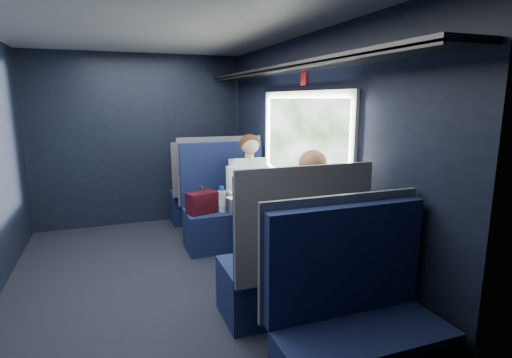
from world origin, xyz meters
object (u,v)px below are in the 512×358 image
object	(u,v)px
woman	(308,220)
bottle_small	(276,183)
table	(269,207)
laptop	(289,187)
seat_bay_far	(289,267)
man	(251,186)
seat_row_front	(208,193)
seat_bay_near	(226,210)
seat_row_back	(357,331)
cup	(279,184)

from	to	relation	value
woman	bottle_small	distance (m)	1.00
table	laptop	bearing A→B (deg)	28.59
woman	laptop	distance (m)	0.90
laptop	bottle_small	size ratio (longest dim) A/B	1.88
seat_bay_far	man	distance (m)	1.62
seat_row_front	man	distance (m)	1.17
man	table	bearing A→B (deg)	-95.52
table	seat_bay_near	size ratio (longest dim) A/B	0.79
seat_row_front	bottle_small	bearing A→B (deg)	-75.87
seat_bay_near	woman	distance (m)	1.63
seat_bay_near	table	bearing A→B (deg)	-77.26
seat_bay_near	laptop	distance (m)	0.94
seat_row_back	laptop	size ratio (longest dim) A/B	2.97
laptop	bottle_small	world-z (taller)	laptop
seat_bay_far	bottle_small	world-z (taller)	seat_bay_far
seat_row_back	woman	world-z (taller)	woman
table	cup	distance (m)	0.55
seat_bay_far	woman	xyz separation A→B (m)	(0.25, 0.17, 0.31)
seat_bay_near	seat_bay_far	size ratio (longest dim) A/B	1.00
man	cup	xyz separation A→B (m)	(0.23, -0.26, 0.07)
bottle_small	cup	distance (m)	0.19
woman	laptop	bearing A→B (deg)	75.54
bottle_small	cup	bearing A→B (deg)	58.54
bottle_small	table	bearing A→B (deg)	-125.49
seat_row_front	laptop	size ratio (longest dim) A/B	2.97
bottle_small	cup	size ratio (longest dim) A/B	2.28
seat_row_front	man	size ratio (longest dim) A/B	0.88
seat_row_front	woman	world-z (taller)	woman
seat_bay_near	seat_row_back	size ratio (longest dim) A/B	1.09
man	cup	size ratio (longest dim) A/B	14.48
woman	man	bearing A→B (deg)	90.00
cup	bottle_small	bearing A→B (deg)	-121.46
woman	cup	world-z (taller)	woman
seat_bay_far	seat_row_back	world-z (taller)	seat_bay_far
woman	bottle_small	size ratio (longest dim) A/B	6.36
seat_row_front	laptop	world-z (taller)	seat_row_front
seat_bay_near	bottle_small	bearing A→B (deg)	-56.08
man	bottle_small	xyz separation A→B (m)	(0.13, -0.42, 0.11)
seat_row_back	seat_row_front	bearing A→B (deg)	90.00
table	bottle_small	distance (m)	0.38
seat_row_front	cup	xyz separation A→B (m)	(0.48, -1.36, 0.38)
seat_row_front	man	bearing A→B (deg)	-77.17
seat_bay_near	cup	size ratio (longest dim) A/B	13.80
laptop	table	bearing A→B (deg)	-151.41
seat_row_front	cup	size ratio (longest dim) A/B	12.71
seat_bay_near	laptop	bearing A→B (deg)	-55.54
seat_row_back	bottle_small	size ratio (longest dim) A/B	5.58
seat_bay_near	laptop	size ratio (longest dim) A/B	3.22
table	woman	xyz separation A→B (m)	(0.07, -0.71, 0.06)
table	cup	world-z (taller)	cup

